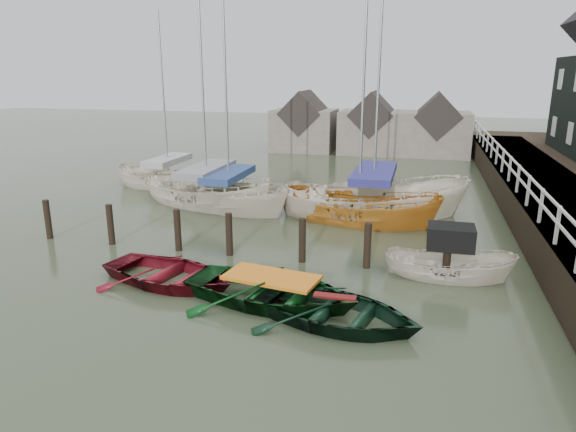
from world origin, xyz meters
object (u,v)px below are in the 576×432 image
(rowboat_green, at_px, (272,302))
(rowboat_dkgreen, at_px, (334,322))
(motorboat, at_px, (448,273))
(sailboat_a, at_px, (208,203))
(sailboat_b, at_px, (230,207))
(sailboat_d, at_px, (372,214))
(rowboat_red, at_px, (170,283))
(sailboat_e, at_px, (169,186))
(sailboat_c, at_px, (358,221))

(rowboat_green, xyz_separation_m, rowboat_dkgreen, (1.73, -0.66, 0.00))
(motorboat, distance_m, sailboat_a, 11.71)
(sailboat_b, height_order, sailboat_d, sailboat_d)
(motorboat, xyz_separation_m, sailboat_a, (-10.04, 6.02, -0.06))
(rowboat_green, bearing_deg, rowboat_red, 90.35)
(rowboat_dkgreen, height_order, motorboat, motorboat)
(sailboat_d, bearing_deg, sailboat_e, 62.16)
(rowboat_green, distance_m, sailboat_d, 9.15)
(sailboat_c, distance_m, sailboat_e, 10.78)
(sailboat_a, bearing_deg, rowboat_red, -144.93)
(rowboat_dkgreen, bearing_deg, sailboat_e, 54.71)
(sailboat_c, distance_m, sailboat_d, 1.05)
(sailboat_b, bearing_deg, rowboat_red, -149.44)
(sailboat_a, xyz_separation_m, sailboat_e, (-3.32, 2.79, 0.00))
(rowboat_green, height_order, sailboat_d, sailboat_d)
(rowboat_red, distance_m, motorboat, 7.93)
(rowboat_green, xyz_separation_m, motorboat, (4.43, 2.90, 0.12))
(sailboat_d, height_order, sailboat_e, sailboat_d)
(motorboat, relative_size, sailboat_a, 0.34)
(rowboat_red, xyz_separation_m, sailboat_e, (-5.81, 11.23, 0.06))
(rowboat_dkgreen, relative_size, sailboat_c, 0.40)
(sailboat_c, xyz_separation_m, sailboat_e, (-10.14, 3.66, 0.05))
(sailboat_c, height_order, sailboat_e, sailboat_c)
(rowboat_dkgreen, distance_m, sailboat_c, 8.73)
(rowboat_red, relative_size, sailboat_e, 0.42)
(rowboat_red, height_order, motorboat, motorboat)
(rowboat_red, bearing_deg, sailboat_b, 22.47)
(sailboat_c, bearing_deg, sailboat_e, 81.09)
(sailboat_d, bearing_deg, sailboat_c, 140.49)
(sailboat_c, bearing_deg, motorboat, -137.09)
(rowboat_red, xyz_separation_m, sailboat_a, (-2.49, 8.44, 0.06))
(sailboat_c, relative_size, sailboat_e, 1.07)
(sailboat_a, relative_size, sailboat_e, 1.12)
(rowboat_green, relative_size, sailboat_c, 0.44)
(rowboat_green, relative_size, rowboat_dkgreen, 1.10)
(sailboat_a, bearing_deg, sailboat_c, -78.62)
(sailboat_b, xyz_separation_m, sailboat_d, (6.12, 0.39, -0.00))
(sailboat_d, relative_size, sailboat_e, 1.41)
(rowboat_green, relative_size, sailboat_b, 0.39)
(motorboat, relative_size, sailboat_b, 0.32)
(sailboat_a, bearing_deg, sailboat_d, -70.77)
(sailboat_d, bearing_deg, motorboat, -169.15)
(rowboat_dkgreen, bearing_deg, sailboat_b, 47.66)
(sailboat_a, height_order, sailboat_d, sailboat_d)
(sailboat_a, relative_size, sailboat_d, 0.79)
(motorboat, xyz_separation_m, sailboat_e, (-13.36, 8.81, -0.06))
(rowboat_dkgreen, relative_size, sailboat_e, 0.43)
(rowboat_green, bearing_deg, sailboat_a, 41.21)
(rowboat_red, bearing_deg, sailboat_a, 29.62)
(rowboat_green, distance_m, sailboat_c, 8.14)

